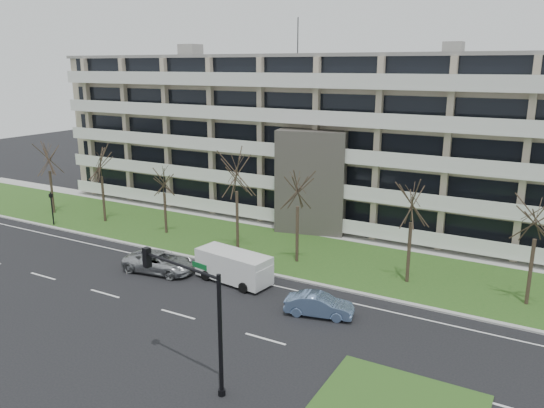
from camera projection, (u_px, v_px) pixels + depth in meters
The scene contains 19 objects.
ground at pixel (178, 314), 31.46m from camera, with size 160.00×160.00×0.00m, color black.
grass_verge at pixel (281, 249), 42.42m from camera, with size 90.00×10.00×0.06m, color #224F1A.
curb at pixel (249, 269), 38.20m from camera, with size 90.00×0.35×0.12m, color #B2B2AD.
sidewalk at pixel (311, 231), 47.06m from camera, with size 90.00×2.00×0.08m, color #B2B2AD.
grass_median at pixel (401, 403), 23.15m from camera, with size 7.00×5.00×0.06m, color #224F1A.
lane_edge_line at pixel (237, 277), 36.94m from camera, with size 90.00×0.12×0.01m, color white.
apartment_building at pixel (342, 137), 50.89m from camera, with size 60.50×15.10×18.75m.
silver_pickup at pixel (160, 262), 37.76m from camera, with size 2.42×5.25×1.46m, color #ABAEB2.
blue_sedan at pixel (319, 305), 31.17m from camera, with size 1.41×4.03×1.33m, color #6A88B9.
white_van at pixel (234, 265), 35.85m from camera, with size 5.62×2.79×2.09m.
traffic_signal at pixel (193, 305), 23.83m from camera, with size 5.14×1.21×6.03m.
pedestrian_signal at pixel (52, 204), 48.39m from camera, with size 0.30×0.24×3.13m.
tree_0 at pixel (48, 154), 51.36m from camera, with size 3.83×3.83×7.66m.
tree_1 at pixel (100, 158), 48.53m from camera, with size 3.89×3.89×7.78m.
tree_2 at pixel (163, 177), 45.33m from camera, with size 3.23×3.23×6.47m.
tree_3 at pixel (236, 168), 40.84m from camera, with size 4.28×4.28×8.56m.
tree_4 at pixel (298, 184), 38.32m from camera, with size 3.84×3.84×7.68m.
tree_5 at pixel (413, 198), 34.60m from camera, with size 3.80×3.80×7.60m.
tree_6 at pixel (538, 213), 31.24m from camera, with size 3.80×3.80×7.60m.
Camera 1 is at (18.92, -22.35, 14.36)m, focal length 35.00 mm.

